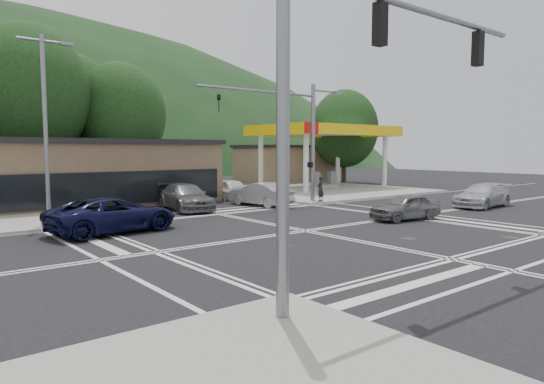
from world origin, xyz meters
TOP-DOWN VIEW (x-y plane):
  - ground at (0.00, 0.00)m, footprint 120.00×120.00m
  - sidewalk_ne at (15.00, 15.00)m, footprint 16.00×16.00m
  - gas_station_canopy at (16.99, 15.99)m, footprint 12.32×8.34m
  - convenience_store at (20.00, 25.00)m, footprint 10.00×6.00m
  - commercial_row at (-8.00, 17.00)m, footprint 24.00×8.00m
  - tree_n_b at (-6.00, 24.00)m, footprint 9.00×9.00m
  - tree_n_c at (1.00, 24.00)m, footprint 7.60×7.60m
  - tree_n_e at (-2.00, 28.00)m, footprint 8.40×8.40m
  - tree_ne at (24.00, 20.00)m, footprint 7.20×7.20m
  - streetlight_nw at (-8.44, 9.00)m, footprint 2.50×0.25m
  - signal_mast_ne at (6.95, 8.20)m, footprint 11.65×0.30m
  - signal_mast_sw at (-6.39, -8.20)m, footprint 9.14×0.28m
  - car_blue_west at (-6.84, 5.00)m, footprint 5.94×3.37m
  - car_grey_center at (6.39, -0.67)m, footprint 4.15×2.21m
  - car_silver_east at (14.91, -0.30)m, footprint 5.15×2.40m
  - car_queue_a at (4.31, 9.00)m, footprint 2.22×4.76m
  - car_queue_b at (4.93, 14.00)m, footprint 1.81×4.44m
  - car_northbound at (-0.50, 10.09)m, footprint 2.99×5.64m
  - pedestrian at (8.26, 7.50)m, footprint 0.73×0.61m

SIDE VIEW (x-z plane):
  - ground at x=0.00m, z-range 0.00..0.00m
  - sidewalk_ne at x=15.00m, z-range 0.00..0.15m
  - car_grey_center at x=6.39m, z-range 0.00..1.34m
  - car_silver_east at x=14.91m, z-range 0.00..1.45m
  - car_queue_b at x=4.93m, z-range 0.00..1.51m
  - car_queue_a at x=4.31m, z-range 0.00..1.51m
  - car_northbound at x=-0.50m, z-range 0.00..1.56m
  - car_blue_west at x=-6.84m, z-range 0.00..1.56m
  - pedestrian at x=8.26m, z-range 0.15..1.87m
  - convenience_store at x=20.00m, z-range 0.00..3.80m
  - commercial_row at x=-8.00m, z-range 0.00..4.00m
  - gas_station_canopy at x=16.99m, z-range 2.17..7.92m
  - streetlight_nw at x=-8.44m, z-range 0.55..9.55m
  - signal_mast_ne at x=6.95m, z-range 1.07..9.07m
  - signal_mast_sw at x=-6.39m, z-range 1.12..9.12m
  - tree_ne at x=24.00m, z-range 0.85..10.84m
  - tree_n_c at x=1.00m, z-range 1.06..11.93m
  - tree_n_e at x=-2.00m, z-range 1.15..13.13m
  - tree_n_b at x=-6.00m, z-range 1.30..14.28m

